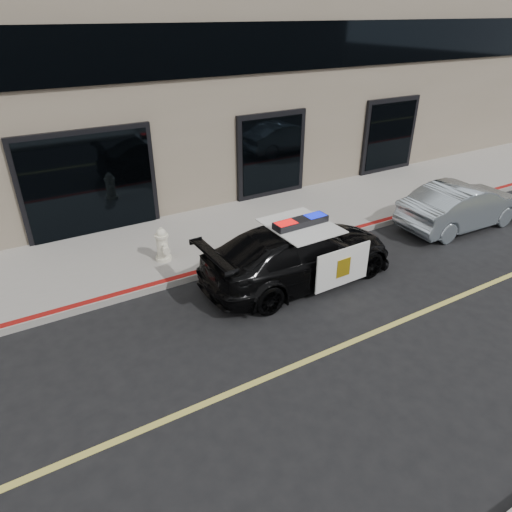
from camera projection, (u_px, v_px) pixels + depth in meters
ground at (261, 380)px, 7.59m from camera, size 120.00×120.00×0.00m
sidewalk_n at (155, 250)px, 11.54m from camera, size 60.00×3.50×0.15m
police_car at (299, 253)px, 10.12m from camera, size 2.20×4.66×1.50m
silver_sedan at (462, 206)px, 12.65m from camera, size 1.60×3.94×1.27m
fire_hydrant at (163, 245)px, 10.74m from camera, size 0.38×0.52×0.83m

